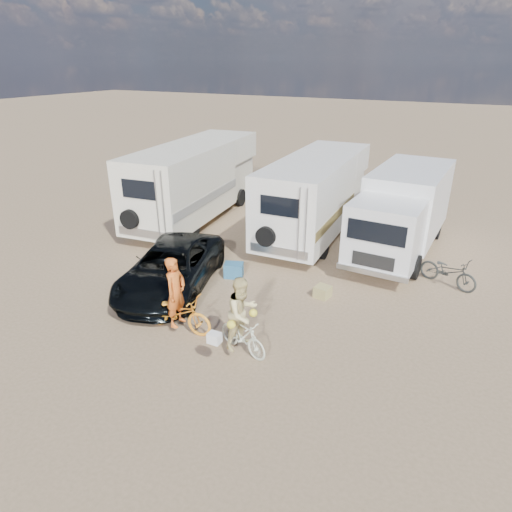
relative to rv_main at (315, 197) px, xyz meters
The scene contains 12 objects.
ground 7.63m from the rv_main, 91.77° to the right, with size 140.00×140.00×0.00m, color #8F7355.
rv_main is the anchor object (origin of this frame).
rv_left 5.22m from the rv_main, behind, with size 2.42×7.84×3.18m, color white, non-canonical shape.
box_truck 3.33m from the rv_main, ahead, with size 2.29×6.56×2.84m, color silver, non-canonical shape.
dark_suv 6.71m from the rv_main, 108.71° to the right, with size 2.23×4.83×1.34m, color black.
bike_man 8.18m from the rv_main, 94.27° to the right, with size 0.67×1.93×1.02m, color orange.
bike_woman 8.33m from the rv_main, 80.79° to the right, with size 0.42×1.47×0.89m, color beige.
rider_man 8.14m from the rv_main, 94.27° to the right, with size 0.67×0.44×1.84m, color #CC5A1D.
rider_woman 8.29m from the rv_main, 80.79° to the right, with size 0.86×0.67×1.77m, color #D9C681.
bike_parked 5.80m from the rv_main, 23.75° to the right, with size 0.63×1.80×0.95m, color #252825.
cooler 5.05m from the rv_main, 100.22° to the right, with size 0.58×0.42×0.47m, color #275A80.
crate 5.36m from the rv_main, 66.20° to the right, with size 0.42×0.42×0.33m, color #998D52.
Camera 1 is at (5.89, -8.34, 6.40)m, focal length 31.34 mm.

